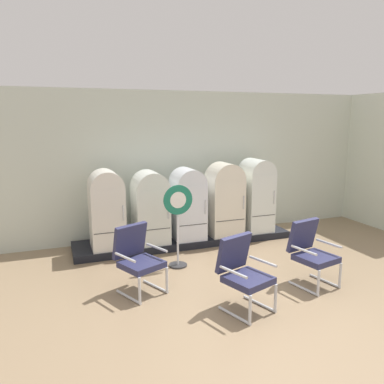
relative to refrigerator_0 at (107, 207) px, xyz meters
name	(u,v)px	position (x,y,z in m)	size (l,w,h in m)	color
ground	(258,312)	(1.59, -2.92, -0.94)	(12.00, 10.00, 0.05)	#8B7356
back_wall	(175,164)	(1.59, 0.74, 0.65)	(11.76, 0.12, 3.12)	silver
side_wall_right	(384,163)	(6.25, -0.45, 0.63)	(0.16, 2.20, 3.12)	silver
display_plinth	(185,239)	(1.59, 0.10, -0.85)	(4.49, 0.95, 0.14)	black
refrigerator_0	(107,207)	(0.00, 0.00, 0.00)	(0.62, 0.69, 1.47)	silver
refrigerator_1	(150,205)	(0.84, 0.00, -0.04)	(0.65, 0.70, 1.41)	silver
refrigerator_2	(188,202)	(1.61, -0.01, -0.02)	(0.61, 0.67, 1.43)	white
refrigerator_3	(225,197)	(2.42, -0.04, 0.02)	(0.69, 0.62, 1.51)	silver
refrigerator_4	(256,193)	(3.19, 0.01, 0.05)	(0.59, 0.71, 1.56)	silver
armchair_left	(137,256)	(0.19, -1.77, -0.37)	(0.77, 0.82, 1.01)	silver
armchair_right	(311,250)	(2.76, -2.45, -0.37)	(0.70, 0.75, 1.01)	silver
armchair_center	(243,270)	(1.40, -2.78, -0.37)	(0.74, 0.79, 1.01)	silver
sign_stand	(178,225)	(1.06, -1.07, -0.17)	(0.51, 0.32, 1.45)	#2D2D30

